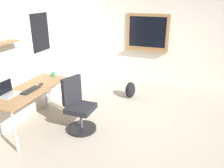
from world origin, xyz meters
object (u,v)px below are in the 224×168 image
object	(u,v)px
laptop	(8,92)
coffee_mug	(53,74)
office_chair	(78,108)
backpack	(130,90)
desk	(30,92)
keyboard	(31,90)
computer_mouse	(41,84)

from	to	relation	value
laptop	coffee_mug	bearing A→B (deg)	-9.59
office_chair	backpack	xyz separation A→B (m)	(1.61, -0.47, -0.22)
desk	office_chair	distance (m)	0.87
coffee_mug	backpack	bearing A→B (deg)	-47.06
backpack	desk	bearing A→B (deg)	145.23
office_chair	keyboard	xyz separation A→B (m)	(-0.30, 0.72, 0.34)
coffee_mug	backpack	xyz separation A→B (m)	(1.16, -1.24, -0.60)
laptop	keyboard	size ratio (longest dim) A/B	0.84
desk	office_chair	bearing A→B (deg)	-74.57
laptop	computer_mouse	world-z (taller)	laptop
keyboard	backpack	bearing A→B (deg)	-32.06
computer_mouse	backpack	distance (m)	2.10
keyboard	backpack	world-z (taller)	keyboard
computer_mouse	backpack	bearing A→B (deg)	-36.29
backpack	computer_mouse	bearing A→B (deg)	143.71
laptop	backpack	distance (m)	2.67
office_chair	coffee_mug	bearing A→B (deg)	59.72
laptop	desk	bearing A→B (deg)	-22.82
laptop	office_chair	bearing A→B (deg)	-59.00
desk	keyboard	xyz separation A→B (m)	(-0.08, -0.08, 0.08)
desk	computer_mouse	world-z (taller)	computer_mouse
laptop	backpack	xyz separation A→B (m)	(2.17, -1.42, -0.61)
desk	office_chair	world-z (taller)	office_chair
computer_mouse	office_chair	bearing A→B (deg)	-88.62
keyboard	office_chair	bearing A→B (deg)	-67.61
desk	laptop	xyz separation A→B (m)	(-0.35, 0.15, 0.13)
keyboard	backpack	xyz separation A→B (m)	(1.91, -1.19, -0.57)
laptop	keyboard	bearing A→B (deg)	-39.44
laptop	backpack	bearing A→B (deg)	-33.05
keyboard	coffee_mug	distance (m)	0.75
desk	coffee_mug	size ratio (longest dim) A/B	16.76
keyboard	computer_mouse	world-z (taller)	computer_mouse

